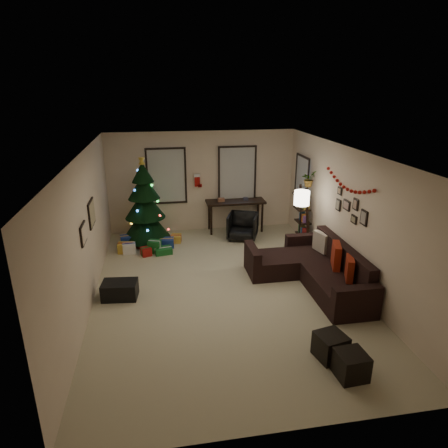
{
  "coord_description": "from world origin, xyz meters",
  "views": [
    {
      "loc": [
        -1.18,
        -6.88,
        3.85
      ],
      "look_at": [
        0.1,
        0.6,
        1.15
      ],
      "focal_mm": 31.7,
      "sensor_mm": 36.0,
      "label": 1
    }
  ],
  "objects": [
    {
      "name": "wall_front",
      "position": [
        0.0,
        -3.5,
        1.35
      ],
      "size": [
        5.0,
        0.0,
        5.0
      ],
      "primitive_type": "plane",
      "rotation": [
        -1.57,
        0.0,
        0.0
      ],
      "color": "beige",
      "rests_on": "floor"
    },
    {
      "name": "gallery",
      "position": [
        2.48,
        -0.07,
        1.57
      ],
      "size": [
        0.03,
        1.25,
        0.54
      ],
      "color": "black",
      "rests_on": "wall_right"
    },
    {
      "name": "bookshelf",
      "position": [
        2.3,
        1.86,
        0.75
      ],
      "size": [
        0.3,
        0.46,
        1.54
      ],
      "color": "black",
      "rests_on": "floor"
    },
    {
      "name": "window_back_left",
      "position": [
        -0.95,
        3.47,
        1.55
      ],
      "size": [
        1.05,
        0.06,
        1.5
      ],
      "color": "#728CB2",
      "rests_on": "wall_back"
    },
    {
      "name": "garland",
      "position": [
        2.45,
        0.08,
        2.03
      ],
      "size": [
        0.08,
        1.9,
        0.3
      ],
      "primitive_type": null,
      "color": "#A5140C",
      "rests_on": "wall_right"
    },
    {
      "name": "ceiling",
      "position": [
        0.0,
        0.0,
        2.7
      ],
      "size": [
        7.0,
        7.0,
        0.0
      ],
      "primitive_type": "plane",
      "rotation": [
        3.14,
        0.0,
        0.0
      ],
      "color": "white",
      "rests_on": "floor"
    },
    {
      "name": "desk",
      "position": [
        0.86,
        3.22,
        0.76
      ],
      "size": [
        1.59,
        0.57,
        0.86
      ],
      "color": "black",
      "rests_on": "floor"
    },
    {
      "name": "wall_back",
      "position": [
        0.0,
        3.5,
        1.35
      ],
      "size": [
        5.0,
        0.0,
        5.0
      ],
      "primitive_type": "plane",
      "rotation": [
        1.57,
        0.0,
        0.0
      ],
      "color": "beige",
      "rests_on": "floor"
    },
    {
      "name": "desk_chair",
      "position": [
        0.93,
        2.57,
        0.35
      ],
      "size": [
        0.86,
        0.83,
        0.69
      ],
      "primitive_type": "imported",
      "rotation": [
        0.0,
        0.0,
        -0.37
      ],
      "color": "black",
      "rests_on": "floor"
    },
    {
      "name": "potted_plant",
      "position": [
        2.3,
        1.72,
        1.8
      ],
      "size": [
        0.57,
        0.57,
        0.48
      ],
      "primitive_type": "imported",
      "rotation": [
        0.0,
        0.0,
        0.73
      ],
      "color": "#4C4C4C",
      "rests_on": "bookshelf"
    },
    {
      "name": "presents",
      "position": [
        -1.48,
        2.23,
        0.11
      ],
      "size": [
        1.54,
        1.01,
        0.3
      ],
      "rotation": [
        0.0,
        0.0,
        0.32
      ],
      "color": "navy",
      "rests_on": "floor"
    },
    {
      "name": "christmas_tree",
      "position": [
        -1.54,
        2.76,
        0.94
      ],
      "size": [
        1.21,
        1.21,
        2.26
      ],
      "rotation": [
        0.0,
        0.0,
        -0.35
      ],
      "color": "black",
      "rests_on": "floor"
    },
    {
      "name": "sofa",
      "position": [
        1.84,
        -0.04,
        0.28
      ],
      "size": [
        1.86,
        2.7,
        0.86
      ],
      "color": "black",
      "rests_on": "floor"
    },
    {
      "name": "pillow_red_b",
      "position": [
        2.21,
        -0.21,
        0.64
      ],
      "size": [
        0.28,
        0.51,
        0.5
      ],
      "primitive_type": "cube",
      "rotation": [
        0.0,
        0.0,
        -0.32
      ],
      "color": "maroon",
      "rests_on": "sofa"
    },
    {
      "name": "floor",
      "position": [
        0.0,
        0.0,
        0.0
      ],
      "size": [
        7.0,
        7.0,
        0.0
      ],
      "primitive_type": "plane",
      "color": "#C1B792",
      "rests_on": "ground"
    },
    {
      "name": "stocking_right",
      "position": [
        0.19,
        3.6,
        1.43
      ],
      "size": [
        0.2,
        0.05,
        0.36
      ],
      "color": "#990F0C",
      "rests_on": "wall_back"
    },
    {
      "name": "floor_lamp",
      "position": [
        1.95,
        1.17,
        1.35
      ],
      "size": [
        0.34,
        0.34,
        1.62
      ],
      "rotation": [
        0.0,
        0.0,
        -0.17
      ],
      "color": "black",
      "rests_on": "floor"
    },
    {
      "name": "ottoman_far",
      "position": [
        1.31,
        -2.76,
        0.19
      ],
      "size": [
        0.43,
        0.43,
        0.38
      ],
      "primitive_type": "cube",
      "rotation": [
        0.0,
        0.0,
        0.07
      ],
      "color": "black",
      "rests_on": "floor"
    },
    {
      "name": "stocking_left",
      "position": [
        -0.14,
        3.37,
        1.43
      ],
      "size": [
        0.2,
        0.05,
        0.36
      ],
      "color": "#990F0C",
      "rests_on": "wall_back"
    },
    {
      "name": "art_map",
      "position": [
        -2.48,
        0.71,
        1.49
      ],
      "size": [
        0.04,
        0.6,
        0.5
      ],
      "color": "black",
      "rests_on": "wall_left"
    },
    {
      "name": "window_right_wall",
      "position": [
        2.47,
        2.55,
        1.5
      ],
      "size": [
        0.06,
        0.9,
        1.3
      ],
      "color": "#728CB2",
      "rests_on": "wall_right"
    },
    {
      "name": "ottoman_near",
      "position": [
        1.2,
        -2.32,
        0.19
      ],
      "size": [
        0.48,
        0.48,
        0.39
      ],
      "primitive_type": "cube",
      "rotation": [
        0.0,
        0.0,
        0.22
      ],
      "color": "black",
      "rests_on": "floor"
    },
    {
      "name": "pillow_red_a",
      "position": [
        2.21,
        -0.78,
        0.64
      ],
      "size": [
        0.27,
        0.45,
        0.43
      ],
      "primitive_type": "cube",
      "rotation": [
        0.0,
        0.0,
        -0.38
      ],
      "color": "maroon",
      "rests_on": "sofa"
    },
    {
      "name": "wall_left",
      "position": [
        -2.5,
        0.0,
        1.35
      ],
      "size": [
        0.0,
        7.0,
        7.0
      ],
      "primitive_type": "plane",
      "rotation": [
        1.57,
        0.0,
        1.57
      ],
      "color": "beige",
      "rests_on": "floor"
    },
    {
      "name": "pillow_cream",
      "position": [
        2.21,
        0.55,
        0.63
      ],
      "size": [
        0.22,
        0.44,
        0.42
      ],
      "primitive_type": "cube",
      "rotation": [
        0.0,
        0.0,
        0.26
      ],
      "color": "#BDAC99",
      "rests_on": "sofa"
    },
    {
      "name": "storage_bin",
      "position": [
        -2.01,
        -0.01,
        0.16
      ],
      "size": [
        0.69,
        0.5,
        0.32
      ],
      "primitive_type": "cube",
      "rotation": [
        0.0,
        0.0,
        -0.1
      ],
      "color": "black",
      "rests_on": "floor"
    },
    {
      "name": "window_back_right",
      "position": [
        0.95,
        3.47,
        1.55
      ],
      "size": [
        1.05,
        0.06,
        1.5
      ],
      "color": "#728CB2",
      "rests_on": "wall_back"
    },
    {
      "name": "art_abstract",
      "position": [
        -2.48,
        -0.3,
        1.45
      ],
      "size": [
        0.04,
        0.45,
        0.35
      ],
      "color": "black",
      "rests_on": "wall_left"
    },
    {
      "name": "wall_right",
      "position": [
        2.5,
        0.0,
        1.35
      ],
      "size": [
        0.0,
        7.0,
        7.0
      ],
      "primitive_type": "plane",
      "rotation": [
        1.57,
        0.0,
        -1.57
      ],
      "color": "beige",
      "rests_on": "floor"
    }
  ]
}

